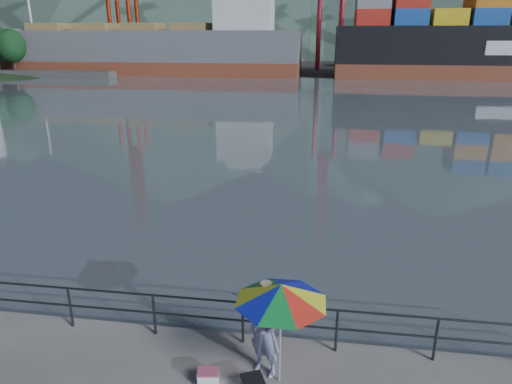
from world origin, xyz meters
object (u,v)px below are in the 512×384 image
fisherman (266,332)px  cooler_bag (208,377)px  bulk_carrier (162,48)px  beach_umbrella (281,293)px

fisherman → cooler_bag: fisherman is taller
fisherman → bulk_carrier: bearing=134.6°
beach_umbrella → bulk_carrier: (-27.28, 71.42, 2.17)m
fisherman → bulk_carrier: size_ratio=0.04×
beach_umbrella → cooler_bag: 2.30m
fisherman → beach_umbrella: size_ratio=0.82×
fisherman → bulk_carrier: (-26.98, 71.21, 3.19)m
fisherman → beach_umbrella: (0.30, -0.21, 1.02)m
fisherman → cooler_bag: bearing=-132.5°
beach_umbrella → bulk_carrier: bearing=110.9°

